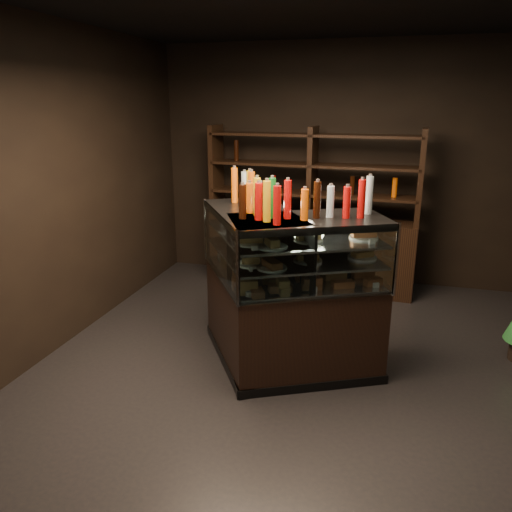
# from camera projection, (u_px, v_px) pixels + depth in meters

# --- Properties ---
(ground) EXTENTS (5.00, 5.00, 0.00)m
(ground) POSITION_uv_depth(u_px,v_px,m) (320.00, 369.00, 4.45)
(ground) COLOR black
(ground) RESTS_ON ground
(room_shell) EXTENTS (5.02, 5.02, 3.01)m
(room_shell) POSITION_uv_depth(u_px,v_px,m) (330.00, 147.00, 3.87)
(room_shell) COLOR black
(room_shell) RESTS_ON ground
(display_case) EXTENTS (1.82, 1.43, 1.40)m
(display_case) POSITION_uv_depth(u_px,v_px,m) (279.00, 317.00, 4.38)
(display_case) COLOR black
(display_case) RESTS_ON ground
(food_display) EXTENTS (1.46, 1.09, 0.43)m
(food_display) POSITION_uv_depth(u_px,v_px,m) (280.00, 254.00, 4.20)
(food_display) COLOR #BD7244
(food_display) RESTS_ON display_case
(bottles_top) EXTENTS (1.30, 0.95, 0.30)m
(bottles_top) POSITION_uv_depth(u_px,v_px,m) (281.00, 197.00, 4.06)
(bottles_top) COLOR #147223
(bottles_top) RESTS_ON display_case
(back_shelving) EXTENTS (2.59, 0.55, 2.00)m
(back_shelving) POSITION_uv_depth(u_px,v_px,m) (310.00, 241.00, 6.27)
(back_shelving) COLOR black
(back_shelving) RESTS_ON ground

